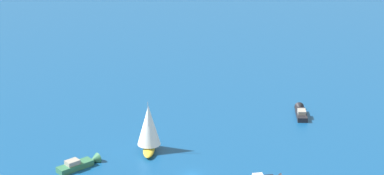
% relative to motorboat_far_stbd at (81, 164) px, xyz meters
% --- Properties ---
extents(ground_plane, '(2000.00, 2000.00, 0.00)m').
position_rel_motorboat_far_stbd_xyz_m(ground_plane, '(23.24, 11.45, -0.83)').
color(ground_plane, navy).
extents(motorboat_far_stbd, '(5.04, 10.94, 3.08)m').
position_rel_motorboat_far_stbd_xyz_m(motorboat_far_stbd, '(0.00, 0.00, 0.00)').
color(motorboat_far_stbd, '#33704C').
rests_on(motorboat_far_stbd, ground_plane).
extents(sailboat_offshore, '(8.25, 9.93, 13.08)m').
position_rel_motorboat_far_stbd_xyz_m(sailboat_offshore, '(7.25, 16.06, 5.14)').
color(sailboat_offshore, gold).
rests_on(sailboat_offshore, ground_plane).
extents(motorboat_mid_cluster, '(7.73, 10.04, 2.97)m').
position_rel_motorboat_far_stbd_xyz_m(motorboat_mid_cluster, '(26.68, 57.77, -0.03)').
color(motorboat_mid_cluster, black).
rests_on(motorboat_mid_cluster, ground_plane).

